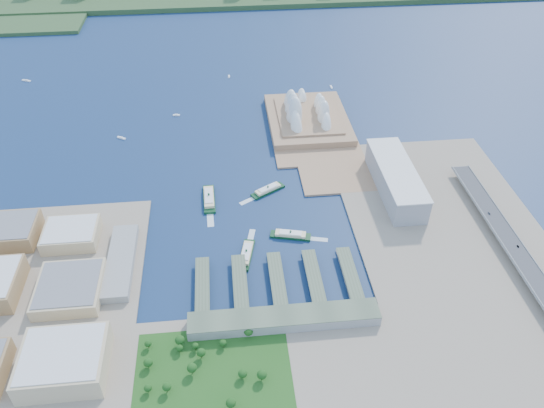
{
  "coord_description": "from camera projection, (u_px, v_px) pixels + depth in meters",
  "views": [
    {
      "loc": [
        -34.23,
        -488.56,
        446.83
      ],
      "look_at": [
        20.98,
        46.92,
        18.0
      ],
      "focal_mm": 35.0,
      "sensor_mm": 36.0,
      "label": 1
    }
  ],
  "objects": [
    {
      "name": "opera_house",
      "position": [
        308.0,
        106.0,
        867.6
      ],
      "size": [
        134.0,
        180.0,
        58.0
      ],
      "primitive_type": null,
      "color": "white",
      "rests_on": "peninsula"
    },
    {
      "name": "ground",
      "position": [
        259.0,
        240.0,
        661.27
      ],
      "size": [
        3000.0,
        3000.0,
        0.0
      ],
      "primitive_type": "plane",
      "color": "#0D2340",
      "rests_on": "ground"
    },
    {
      "name": "expressway",
      "position": [
        513.0,
        250.0,
        633.09
      ],
      "size": [
        26.0,
        340.0,
        11.85
      ],
      "primitive_type": null,
      "color": "gray",
      "rests_on": "east_land"
    },
    {
      "name": "park",
      "position": [
        213.0,
        370.0,
        501.77
      ],
      "size": [
        150.0,
        110.0,
        16.0
      ],
      "primitive_type": null,
      "color": "#194714",
      "rests_on": "south_land"
    },
    {
      "name": "peninsula",
      "position": [
        311.0,
        128.0,
        871.24
      ],
      "size": [
        135.0,
        220.0,
        3.0
      ],
      "primitive_type": "cube",
      "color": "#987353",
      "rests_on": "ground"
    },
    {
      "name": "west_land",
      "position": [
        32.0,
        322.0,
        558.58
      ],
      "size": [
        220.0,
        390.0,
        3.0
      ],
      "primitive_type": "cube",
      "color": "gray",
      "rests_on": "ground"
    },
    {
      "name": "south_land",
      "position": [
        278.0,
        389.0,
        496.94
      ],
      "size": [
        720.0,
        180.0,
        3.0
      ],
      "primitive_type": "cube",
      "color": "gray",
      "rests_on": "ground"
    },
    {
      "name": "boat_b",
      "position": [
        176.0,
        115.0,
        906.11
      ],
      "size": [
        11.53,
        4.74,
        3.05
      ],
      "primitive_type": null,
      "rotation": [
        0.0,
        0.0,
        1.5
      ],
      "color": "white",
      "rests_on": "ground"
    },
    {
      "name": "ferry_b",
      "position": [
        268.0,
        189.0,
        735.98
      ],
      "size": [
        50.09,
        37.26,
        9.59
      ],
      "primitive_type": null,
      "rotation": [
        0.0,
        0.0,
        -1.03
      ],
      "color": "#0D361A",
      "rests_on": "ground"
    },
    {
      "name": "boat_d",
      "position": [
        26.0,
        80.0,
        1011.45
      ],
      "size": [
        18.02,
        10.22,
        3.01
      ],
      "primitive_type": null,
      "rotation": [
        0.0,
        0.0,
        1.19
      ],
      "color": "white",
      "rests_on": "ground"
    },
    {
      "name": "east_land",
      "position": [
        460.0,
        253.0,
        640.68
      ],
      "size": [
        240.0,
        500.0,
        3.0
      ],
      "primitive_type": "cube",
      "color": "gray",
      "rests_on": "ground"
    },
    {
      "name": "terminal_building",
      "position": [
        284.0,
        319.0,
        551.83
      ],
      "size": [
        200.0,
        28.0,
        12.0
      ],
      "primitive_type": "cube",
      "color": "gray",
      "rests_on": "south_land"
    },
    {
      "name": "boat_c",
      "position": [
        331.0,
        87.0,
        990.29
      ],
      "size": [
        3.6,
        12.18,
        2.74
      ],
      "primitive_type": null,
      "rotation": [
        0.0,
        0.0,
        3.14
      ],
      "color": "white",
      "rests_on": "ground"
    },
    {
      "name": "toaster_building",
      "position": [
        396.0,
        180.0,
        726.38
      ],
      "size": [
        45.0,
        155.0,
        35.0
      ],
      "primitive_type": "cube",
      "color": "gray",
      "rests_on": "east_land"
    },
    {
      "name": "boat_e",
      "position": [
        229.0,
        76.0,
        1026.12
      ],
      "size": [
        3.99,
        11.24,
        2.73
      ],
      "primitive_type": null,
      "rotation": [
        0.0,
        0.0,
        -0.04
      ],
      "color": "white",
      "rests_on": "ground"
    },
    {
      "name": "ferry_a",
      "position": [
        209.0,
        197.0,
        720.07
      ],
      "size": [
        17.02,
        60.83,
        11.43
      ],
      "primitive_type": null,
      "rotation": [
        0.0,
        0.0,
        0.03
      ],
      "color": "#0D361A",
      "rests_on": "ground"
    },
    {
      "name": "west_buildings",
      "position": [
        36.0,
        287.0,
        576.47
      ],
      "size": [
        200.0,
        280.0,
        27.0
      ],
      "primitive_type": null,
      "color": "olive",
      "rests_on": "west_land"
    },
    {
      "name": "ferry_d",
      "position": [
        291.0,
        234.0,
        662.69
      ],
      "size": [
        52.4,
        24.8,
        9.6
      ],
      "primitive_type": null,
      "rotation": [
        0.0,
        0.0,
        1.33
      ],
      "color": "#0D361A",
      "rests_on": "ground"
    },
    {
      "name": "ferry_wharves",
      "position": [
        277.0,
        280.0,
        601.14
      ],
      "size": [
        184.0,
        90.0,
        9.3
      ],
      "primitive_type": null,
      "color": "#4A5843",
      "rests_on": "ground"
    },
    {
      "name": "boat_a",
      "position": [
        121.0,
        138.0,
        848.22
      ],
      "size": [
        14.95,
        11.37,
        2.94
      ],
      "primitive_type": null,
      "rotation": [
        0.0,
        0.0,
        1.01
      ],
      "color": "white",
      "rests_on": "ground"
    },
    {
      "name": "ferry_c",
      "position": [
        246.0,
        253.0,
        635.47
      ],
      "size": [
        25.06,
        54.4,
        9.97
      ],
      "primitive_type": null,
      "rotation": [
        0.0,
        0.0,
        2.91
      ],
      "color": "#0D361A",
      "rests_on": "ground"
    },
    {
      "name": "car_c",
      "position": [
        489.0,
        213.0,
        677.02
      ],
      "size": [
        1.94,
        4.78,
        1.39
      ],
      "primitive_type": "imported",
      "color": "slate",
      "rests_on": "expressway"
    },
    {
      "name": "car_b",
      "position": [
        518.0,
        246.0,
        629.12
      ],
      "size": [
        1.37,
        3.94,
        1.3
      ],
      "primitive_type": "imported",
      "rotation": [
        0.0,
        0.0,
        3.14
      ],
      "color": "slate",
      "rests_on": "expressway"
    }
  ]
}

